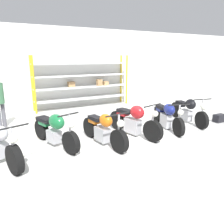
% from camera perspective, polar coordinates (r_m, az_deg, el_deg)
% --- Properties ---
extents(ground_plane, '(30.00, 30.00, 0.00)m').
position_cam_1_polar(ground_plane, '(6.44, 1.67, -6.83)').
color(ground_plane, silver).
extents(back_wall, '(30.00, 0.08, 3.60)m').
position_cam_1_polar(back_wall, '(10.37, -11.38, 11.16)').
color(back_wall, silver).
rests_on(back_wall, ground_plane).
extents(shelving_rack, '(4.48, 0.63, 2.37)m').
position_cam_1_polar(shelving_rack, '(10.25, -7.48, 7.92)').
color(shelving_rack, gold).
rests_on(shelving_rack, ground_plane).
extents(motorcycle_silver, '(0.96, 2.08, 0.99)m').
position_cam_1_polar(motorcycle_silver, '(5.51, -27.07, -7.42)').
color(motorcycle_silver, black).
rests_on(motorcycle_silver, ground_plane).
extents(motorcycle_green, '(0.86, 1.96, 1.01)m').
position_cam_1_polar(motorcycle_green, '(5.94, -14.74, -4.42)').
color(motorcycle_green, black).
rests_on(motorcycle_green, ground_plane).
extents(motorcycle_orange, '(0.73, 1.96, 0.98)m').
position_cam_1_polar(motorcycle_orange, '(5.89, -2.26, -4.55)').
color(motorcycle_orange, black).
rests_on(motorcycle_orange, ground_plane).
extents(motorcycle_red, '(0.81, 2.04, 1.05)m').
position_cam_1_polar(motorcycle_red, '(6.58, 5.75, -2.26)').
color(motorcycle_red, black).
rests_on(motorcycle_red, ground_plane).
extents(motorcycle_blue, '(0.87, 2.06, 0.97)m').
position_cam_1_polar(motorcycle_blue, '(7.39, 14.20, -0.95)').
color(motorcycle_blue, black).
rests_on(motorcycle_blue, ground_plane).
extents(motorcycle_black, '(0.75, 2.11, 1.00)m').
position_cam_1_polar(motorcycle_black, '(8.23, 19.36, 0.49)').
color(motorcycle_black, black).
rests_on(motorcycle_black, ground_plane).
extents(toolbox, '(0.44, 0.26, 0.28)m').
position_cam_1_polar(toolbox, '(8.87, 26.23, -1.43)').
color(toolbox, black).
rests_on(toolbox, ground_plane).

